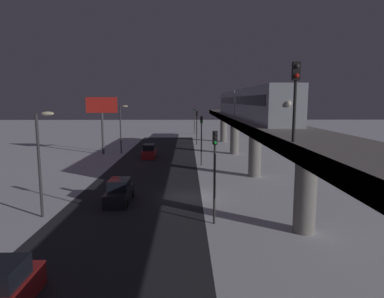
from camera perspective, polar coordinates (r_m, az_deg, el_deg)
ground_plane at (r=30.19m, az=-0.56°, el=-8.04°), size 240.00×240.00×0.00m
avenue_asphalt at (r=30.48m, az=-8.90°, el=-7.97°), size 11.00×97.15×0.01m
elevated_railway at (r=30.07m, az=13.46°, el=2.31°), size 5.00×97.15×6.31m
subway_train at (r=44.26m, az=9.01°, el=7.62°), size 2.94×36.87×3.40m
rail_signal at (r=18.04m, az=16.94°, el=9.77°), size 0.36×0.41×4.00m
sedan_black at (r=29.11m, az=-12.09°, el=-7.23°), size 1.91×4.45×1.97m
sedan_red at (r=50.91m, az=-7.20°, el=-0.52°), size 1.80×4.62×1.97m
sedan_red_2 at (r=16.72m, az=-29.08°, el=-20.04°), size 1.80×4.09×1.97m
traffic_light_near at (r=22.90m, az=3.82°, el=-2.48°), size 0.32×0.44×6.40m
traffic_light_mid at (r=43.85m, az=1.59°, el=2.62°), size 0.32×0.44×6.40m
traffic_light_far at (r=64.94m, az=0.80°, el=4.42°), size 0.32×0.44×6.40m
traffic_light_distant at (r=86.07m, az=0.39°, el=5.34°), size 0.32×0.44×6.40m
commercial_billboard at (r=54.93m, az=-14.86°, el=6.22°), size 4.80×0.36×8.90m
street_lamp_near at (r=26.36m, az=-23.87°, el=-0.40°), size 1.35×0.44×7.65m
street_lamp_far at (r=55.08m, az=-11.67°, el=4.23°), size 1.35×0.44×7.65m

